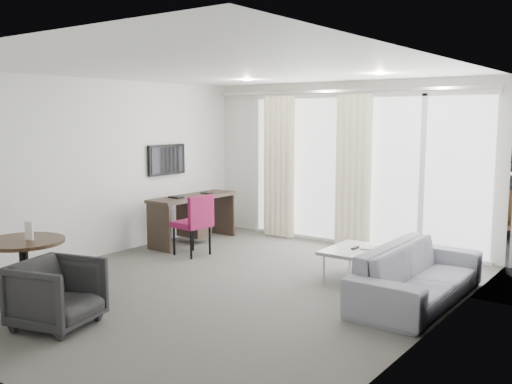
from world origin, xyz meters
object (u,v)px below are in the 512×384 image
Objects in this scene: desk at (193,219)px; rattan_chair_a at (399,210)px; coffee_table at (363,265)px; round_table at (25,271)px; sofa at (418,274)px; rattan_chair_b at (507,216)px; desk_chair at (192,225)px; tub_armchair at (57,294)px.

rattan_chair_a reaches higher than desk.
round_table is at bearing -131.28° from coffee_table.
sofa is 2.62× the size of rattan_chair_b.
sofa is at bearing 3.62° from desk_chair.
round_table is 6.18m from rattan_chair_a.
rattan_chair_b is at bearing 62.20° from round_table.
desk_chair reaches higher than coffee_table.
round_table reaches higher than tub_armchair.
desk is 4.14m from sofa.
sofa is at bearing 37.07° from round_table.
desk_chair reaches higher than rattan_chair_a.
tub_armchair is at bearing -67.15° from desk.
desk_chair is at bearing 2.43° from tub_armchair.
coffee_table is 2.96m from rattan_chair_a.
tub_armchair is 3.67m from coffee_table.
sofa is (2.55, 2.87, -0.03)m from tub_armchair.
desk_chair reaches higher than tub_armchair.
coffee_table is (1.70, 3.25, -0.14)m from tub_armchair.
tub_armchair is (1.52, -3.60, -0.05)m from desk.
desk is 5.26m from rattan_chair_b.
desk_chair is 3.51m from sofa.
coffee_table is 3.76m from rattan_chair_b.
desk_chair is 1.13× the size of rattan_chair_b.
round_table is at bearing -104.60° from rattan_chair_a.
rattan_chair_a reaches higher than round_table.
coffee_table is at bearing -115.17° from rattan_chair_b.
desk is 3.54m from rattan_chair_a.
desk_chair is at bearing -143.59° from rattan_chair_b.
desk is 0.86m from desk_chair.
tub_armchair is at bearing -13.94° from round_table.
coffee_table is at bearing -72.36° from rattan_chair_a.
tub_armchair is 3.85m from sofa.
round_table is 7.54m from rattan_chair_b.
desk_chair reaches higher than desk.
rattan_chair_b is at bearing -35.85° from tub_armchair.
tub_armchair reaches higher than coffee_table.
desk_chair is at bearing -48.63° from desk.
rattan_chair_b is (2.58, 6.90, 0.07)m from tub_armchair.
rattan_chair_a is (-0.72, 2.86, 0.25)m from coffee_table.
rattan_chair_a is at bearing 44.94° from desk.
coffee_table is 0.41× the size of sofa.
rattan_chair_b is (3.52, 6.67, 0.05)m from round_table.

